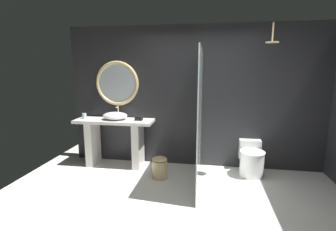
# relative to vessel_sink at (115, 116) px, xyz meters

# --- Properties ---
(ground_plane) EXTENTS (5.76, 5.76, 0.00)m
(ground_plane) POSITION_rel_vessel_sink_xyz_m (1.47, -1.60, -0.96)
(ground_plane) COLOR silver
(back_wall_panel) EXTENTS (4.80, 0.10, 2.60)m
(back_wall_panel) POSITION_rel_vessel_sink_xyz_m (1.47, 0.30, 0.34)
(back_wall_panel) COLOR #232326
(back_wall_panel) RESTS_ON ground_plane
(vanity_counter) EXTENTS (1.46, 0.48, 0.89)m
(vanity_counter) POSITION_rel_vessel_sink_xyz_m (-0.02, -0.01, -0.41)
(vanity_counter) COLOR silver
(vanity_counter) RESTS_ON ground_plane
(vessel_sink) EXTENTS (0.46, 0.38, 0.22)m
(vessel_sink) POSITION_rel_vessel_sink_xyz_m (0.00, 0.00, 0.00)
(vessel_sink) COLOR white
(vessel_sink) RESTS_ON vanity_counter
(tumbler_cup) EXTENTS (0.08, 0.08, 0.10)m
(tumbler_cup) POSITION_rel_vessel_sink_xyz_m (-0.61, -0.01, -0.02)
(tumbler_cup) COLOR silver
(tumbler_cup) RESTS_ON vanity_counter
(tissue_box) EXTENTS (0.13, 0.12, 0.07)m
(tissue_box) POSITION_rel_vessel_sink_xyz_m (0.46, 0.00, -0.03)
(tissue_box) COLOR black
(tissue_box) RESTS_ON vanity_counter
(round_wall_mirror) EXTENTS (0.85, 0.07, 0.85)m
(round_wall_mirror) POSITION_rel_vessel_sink_xyz_m (-0.02, 0.21, 0.58)
(round_wall_mirror) COLOR #D6B77F
(shower_glass_panel) EXTENTS (0.02, 1.53, 2.13)m
(shower_glass_panel) POSITION_rel_vessel_sink_xyz_m (1.58, -0.51, 0.10)
(shower_glass_panel) COLOR silver
(shower_glass_panel) RESTS_ON ground_plane
(rain_shower_head) EXTENTS (0.19, 0.19, 0.30)m
(rain_shower_head) POSITION_rel_vessel_sink_xyz_m (2.62, -0.26, 1.28)
(rain_shower_head) COLOR #D6B77F
(toilet) EXTENTS (0.42, 0.62, 0.56)m
(toilet) POSITION_rel_vessel_sink_xyz_m (2.48, -0.02, -0.69)
(toilet) COLOR white
(toilet) RESTS_ON ground_plane
(waste_bin) EXTENTS (0.25, 0.25, 0.38)m
(waste_bin) POSITION_rel_vessel_sink_xyz_m (0.93, -0.44, -0.77)
(waste_bin) COLOR #D6B77F
(waste_bin) RESTS_ON ground_plane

